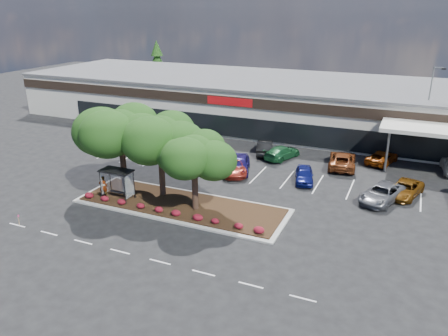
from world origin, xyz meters
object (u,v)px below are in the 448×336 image
at_px(car_0, 135,142).
at_px(car_1, 177,151).
at_px(light_pole, 427,117).
at_px(survey_stake, 19,219).

height_order(car_0, car_1, car_1).
height_order(light_pole, car_1, light_pole).
height_order(survey_stake, car_0, car_0).
xyz_separation_m(light_pole, car_1, (-24.68, -12.20, -3.57)).
relative_size(light_pole, car_1, 2.10).
bearing_deg(light_pole, car_1, -153.69).
bearing_deg(car_1, light_pole, 36.22).
bearing_deg(light_pole, survey_stake, -132.32).
bearing_deg(survey_stake, light_pole, 47.68).
height_order(survey_stake, car_1, car_1).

